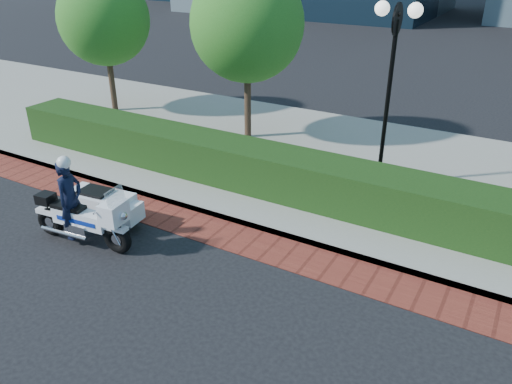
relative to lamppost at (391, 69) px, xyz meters
The scene contains 8 objects.
ground 6.07m from the lamppost, 100.89° to the right, with size 120.00×120.00×0.00m, color black.
brick_strip 4.84m from the lamppost, 105.12° to the right, with size 60.00×1.00×0.01m, color maroon.
sidewalk 3.16m from the lamppost, 141.34° to the left, with size 60.00×8.00×0.15m, color gray.
hedge_main 2.98m from the lamppost, 122.01° to the right, with size 18.00×1.20×1.00m, color black.
lamppost is the anchor object (origin of this frame).
tree_a 10.09m from the lamppost, behind, with size 3.00×3.00×4.58m.
tree_b 4.71m from the lamppost, 163.89° to the left, with size 3.20×3.20×4.89m.
police_motorcycle 7.14m from the lamppost, 131.33° to the right, with size 2.31×1.64×1.87m.
Camera 1 is at (3.96, -5.88, 5.39)m, focal length 35.00 mm.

